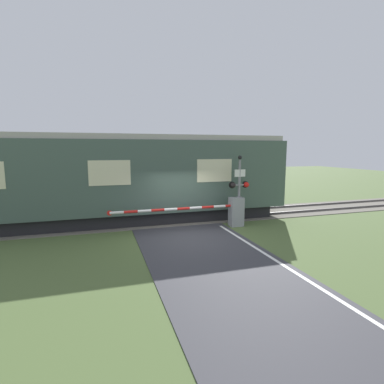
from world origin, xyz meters
The scene contains 5 objects.
ground_plane centered at (0.00, 0.00, 0.00)m, with size 80.00×80.00×0.00m, color #4C6033.
track_bed centered at (0.00, 3.08, 0.02)m, with size 36.00×3.20×0.13m.
train centered at (-2.87, 3.08, 2.08)m, with size 16.83×2.85×4.07m.
crossing_barrier centered at (2.05, 0.85, 0.70)m, with size 5.86×0.44×1.30m.
signal_post centered at (2.70, 1.00, 1.80)m, with size 0.96×0.26×3.15m.
Camera 1 is at (-3.30, -11.07, 3.42)m, focal length 28.00 mm.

